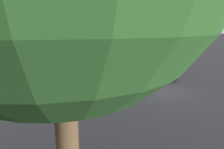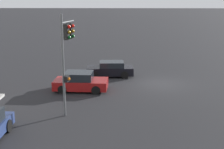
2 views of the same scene
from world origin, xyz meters
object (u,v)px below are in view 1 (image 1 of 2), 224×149
(crossing_car_0, at_px, (114,71))
(parked_car_0, at_px, (26,70))
(crossing_car_1, at_px, (159,73))
(traffic_signal, at_px, (70,40))

(crossing_car_0, xyz_separation_m, parked_car_0, (3.80, 8.76, 0.01))
(crossing_car_0, height_order, crossing_car_1, crossing_car_0)
(crossing_car_1, relative_size, parked_car_0, 0.86)
(traffic_signal, relative_size, crossing_car_0, 1.48)
(crossing_car_0, bearing_deg, crossing_car_1, 65.98)
(traffic_signal, xyz_separation_m, crossing_car_0, (-0.13, -4.55, -3.41))
(traffic_signal, xyz_separation_m, parked_car_0, (3.67, 4.21, -3.40))
(crossing_car_1, height_order, parked_car_0, parked_car_0)
(crossing_car_0, distance_m, crossing_car_1, 4.72)
(crossing_car_1, bearing_deg, traffic_signal, 72.66)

